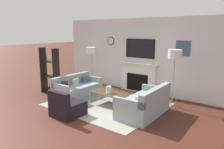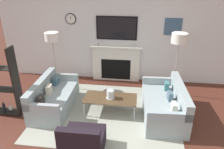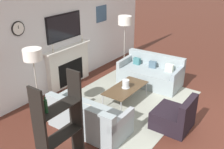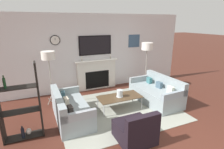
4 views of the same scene
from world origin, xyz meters
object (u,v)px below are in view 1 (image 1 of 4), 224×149
at_px(armchair, 67,107).
at_px(floor_lamp_right, 175,55).
at_px(floor_lamp_left, 92,51).
at_px(shelf_unit, 50,73).
at_px(coffee_table, 109,93).
at_px(hurricane_candle, 109,90).
at_px(couch_right, 145,104).
at_px(couch_left, 77,89).

xyz_separation_m(armchair, floor_lamp_right, (1.90, 2.49, 1.32)).
relative_size(floor_lamp_left, floor_lamp_right, 0.95).
distance_m(armchair, shelf_unit, 2.45).
xyz_separation_m(coffee_table, hurricane_candle, (-0.00, 0.00, 0.11)).
bearing_deg(coffee_table, couch_right, -0.46).
bearing_deg(armchair, coffee_table, 77.56).
bearing_deg(couch_right, coffee_table, 179.54).
height_order(hurricane_candle, floor_lamp_right, floor_lamp_right).
bearing_deg(couch_left, floor_lamp_left, 106.32).
xyz_separation_m(floor_lamp_left, floor_lamp_right, (3.32, -0.00, 0.08)).
bearing_deg(hurricane_candle, shelf_unit, -172.05).
bearing_deg(floor_lamp_right, armchair, -127.33).
bearing_deg(couch_left, armchair, -51.52).
xyz_separation_m(couch_left, armchair, (1.10, -1.39, -0.03)).
distance_m(floor_lamp_right, shelf_unit, 4.37).
bearing_deg(armchair, floor_lamp_left, 119.78).
bearing_deg(armchair, hurricane_candle, 77.60).
bearing_deg(couch_left, couch_right, 0.07).
bearing_deg(couch_left, hurricane_candle, 0.59).
bearing_deg(shelf_unit, couch_left, 17.38).
bearing_deg(floor_lamp_right, hurricane_candle, -145.59).
relative_size(hurricane_candle, floor_lamp_left, 0.12).
height_order(couch_left, couch_right, couch_right).
distance_m(armchair, hurricane_candle, 1.45).
height_order(couch_left, floor_lamp_right, floor_lamp_right).
xyz_separation_m(floor_lamp_right, shelf_unit, (-4.05, -1.43, -0.82)).
relative_size(coffee_table, floor_lamp_right, 0.72).
bearing_deg(armchair, couch_left, 128.48).
bearing_deg(floor_lamp_left, couch_right, -20.15).
xyz_separation_m(couch_right, floor_lamp_right, (0.32, 1.10, 1.28)).
relative_size(couch_left, armchair, 2.20).
distance_m(couch_left, floor_lamp_left, 1.67).
xyz_separation_m(couch_left, floor_lamp_right, (3.00, 1.10, 1.29)).
distance_m(coffee_table, floor_lamp_right, 2.27).
bearing_deg(couch_right, hurricane_candle, 179.50).
distance_m(couch_left, floor_lamp_right, 3.45).
bearing_deg(shelf_unit, couch_right, 5.09).
relative_size(hurricane_candle, shelf_unit, 0.12).
distance_m(couch_left, shelf_unit, 1.20).
bearing_deg(floor_lamp_left, hurricane_candle, -32.17).
relative_size(armchair, floor_lamp_right, 0.43).
relative_size(armchair, coffee_table, 0.61).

